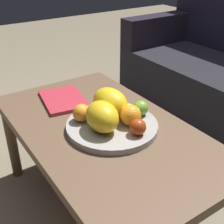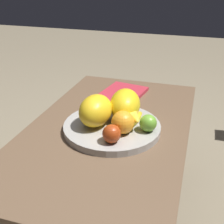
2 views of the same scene
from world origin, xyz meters
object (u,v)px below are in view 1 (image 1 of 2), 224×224
(apple_front, at_px, (141,108))
(banana_bunch, at_px, (125,111))
(melon_large_front, at_px, (110,102))
(coffee_table, at_px, (104,138))
(apple_left, at_px, (138,127))
(melon_smaller_beside, at_px, (102,117))
(magazine, at_px, (63,100))
(orange_left, at_px, (131,115))
(orange_front, at_px, (82,113))
(fruit_bowl, at_px, (112,126))

(apple_front, xyz_separation_m, banana_bunch, (-0.02, -0.07, -0.00))
(apple_front, relative_size, banana_bunch, 0.34)
(melon_large_front, bearing_deg, coffee_table, -55.98)
(banana_bunch, bearing_deg, apple_left, -15.02)
(melon_smaller_beside, distance_m, magazine, 0.35)
(orange_left, bearing_deg, orange_front, -132.41)
(fruit_bowl, distance_m, apple_left, 0.13)
(melon_smaller_beside, height_order, orange_left, melon_smaller_beside)
(fruit_bowl, xyz_separation_m, banana_bunch, (-0.01, 0.07, 0.04))
(orange_front, bearing_deg, magazine, 171.85)
(orange_left, bearing_deg, coffee_table, -134.52)
(melon_large_front, xyz_separation_m, apple_front, (0.07, 0.10, -0.03))
(coffee_table, height_order, orange_left, orange_left)
(banana_bunch, bearing_deg, melon_large_front, -143.47)
(banana_bunch, bearing_deg, magazine, -158.52)
(fruit_bowl, bearing_deg, coffee_table, -141.58)
(orange_front, height_order, apple_left, orange_front)
(apple_front, xyz_separation_m, apple_left, (0.11, -0.10, 0.00))
(coffee_table, distance_m, magazine, 0.31)
(melon_smaller_beside, relative_size, magazine, 0.60)
(melon_large_front, relative_size, apple_front, 2.68)
(apple_front, bearing_deg, orange_left, -64.73)
(coffee_table, distance_m, melon_smaller_beside, 0.15)
(melon_smaller_beside, xyz_separation_m, orange_front, (-0.10, -0.03, -0.02))
(orange_front, xyz_separation_m, apple_front, (0.09, 0.22, -0.00))
(coffee_table, relative_size, apple_front, 16.87)
(apple_front, bearing_deg, coffee_table, -102.58)
(coffee_table, xyz_separation_m, banana_bunch, (0.01, 0.09, 0.11))
(magazine, bearing_deg, apple_front, 39.54)
(melon_smaller_beside, xyz_separation_m, apple_left, (0.10, 0.09, -0.03))
(fruit_bowl, xyz_separation_m, orange_left, (0.05, 0.05, 0.05))
(melon_large_front, bearing_deg, fruit_bowl, -27.49)
(fruit_bowl, height_order, orange_front, orange_front)
(orange_front, relative_size, apple_left, 1.15)
(orange_left, xyz_separation_m, magazine, (-0.37, -0.11, -0.06))
(melon_smaller_beside, bearing_deg, apple_left, 42.81)
(apple_front, distance_m, magazine, 0.39)
(melon_smaller_beside, bearing_deg, coffee_table, 142.26)
(apple_left, height_order, magazine, apple_left)
(orange_left, bearing_deg, apple_front, 115.27)
(orange_front, height_order, apple_front, orange_front)
(orange_left, relative_size, banana_bunch, 0.45)
(apple_left, relative_size, magazine, 0.25)
(melon_large_front, bearing_deg, melon_smaller_beside, -47.37)
(melon_smaller_beside, distance_m, banana_bunch, 0.13)
(melon_large_front, distance_m, apple_front, 0.13)
(orange_left, bearing_deg, melon_smaller_beside, -104.26)
(apple_left, bearing_deg, melon_smaller_beside, -137.19)
(melon_large_front, relative_size, banana_bunch, 0.92)
(coffee_table, relative_size, magazine, 4.12)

